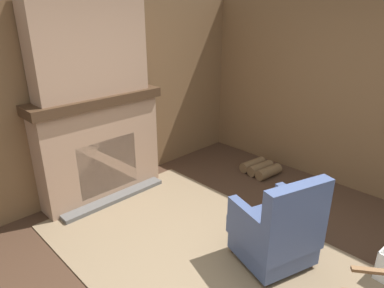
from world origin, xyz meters
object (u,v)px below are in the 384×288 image
armchair (277,232)px  storage_case (133,82)px  firewood_stack (260,168)px  oil_lamp_vase (54,92)px

armchair → storage_case: 2.49m
armchair → firewood_stack: 1.91m
storage_case → armchair: bearing=-3.1°
armchair → oil_lamp_vase: bearing=39.1°
oil_lamp_vase → storage_case: oil_lamp_vase is taller
firewood_stack → armchair: bearing=-51.2°
oil_lamp_vase → storage_case: (0.00, 1.02, -0.03)m
armchair → oil_lamp_vase: 2.66m
oil_lamp_vase → armchair: bearing=21.4°
firewood_stack → oil_lamp_vase: 2.92m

